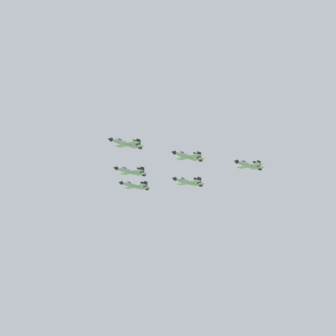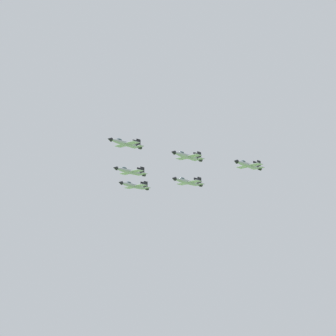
{
  "view_description": "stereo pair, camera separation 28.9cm",
  "coord_description": "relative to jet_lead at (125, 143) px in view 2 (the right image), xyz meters",
  "views": [
    {
      "loc": [
        -197.04,
        -168.89,
        83.21
      ],
      "look_at": [
        3.14,
        -16.08,
        143.95
      ],
      "focal_mm": 84.25,
      "sensor_mm": 36.0,
      "label": 1
    },
    {
      "loc": [
        -196.86,
        -169.12,
        83.21
      ],
      "look_at": [
        3.14,
        -16.08,
        143.95
      ],
      "focal_mm": 84.25,
      "sensor_mm": 36.0,
      "label": 2
    }
  ],
  "objects": [
    {
      "name": "jet_lead",
      "position": [
        0.0,
        0.0,
        0.0
      ],
      "size": [
        14.68,
        9.03,
        3.08
      ],
      "rotation": [
        0.0,
        0.0,
        3.05
      ],
      "color": "#9EA3A8"
    },
    {
      "name": "jet_left_wingman",
      "position": [
        13.81,
        -13.82,
        -3.46
      ],
      "size": [
        14.57,
        8.94,
        3.06
      ],
      "rotation": [
        0.0,
        0.0,
        3.06
      ],
      "color": "#9EA3A8"
    },
    {
      "name": "jet_right_wingman",
      "position": [
        15.87,
        11.4,
        -4.38
      ],
      "size": [
        14.91,
        9.18,
        3.13
      ],
      "rotation": [
        0.0,
        0.0,
        3.05
      ],
      "color": "#9EA3A8"
    },
    {
      "name": "jet_left_outer",
      "position": [
        27.62,
        -27.64,
        -5.69
      ],
      "size": [
        14.53,
        8.88,
        3.05
      ],
      "rotation": [
        0.0,
        0.0,
        3.08
      ],
      "color": "#9EA3A8"
    },
    {
      "name": "jet_right_outer",
      "position": [
        31.73,
        22.81,
        -5.03
      ],
      "size": [
        15.23,
        9.33,
        3.2
      ],
      "rotation": [
        0.0,
        0.0,
        3.07
      ],
      "color": "#9EA3A8"
    },
    {
      "name": "jet_slot_rear",
      "position": [
        29.68,
        -2.42,
        -7.38
      ],
      "size": [
        15.25,
        9.38,
        3.2
      ],
      "rotation": [
        0.0,
        0.0,
        3.05
      ],
      "color": "#9EA3A8"
    }
  ]
}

